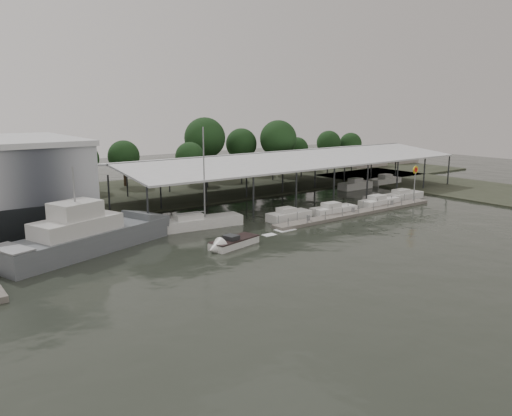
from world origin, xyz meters
TOP-DOWN VIEW (x-y plane):
  - ground at (0.00, 0.00)m, footprint 200.00×200.00m
  - land_strip_far at (0.00, 42.00)m, footprint 140.00×30.00m
  - land_strip_east at (45.00, 10.00)m, footprint 20.00×60.00m
  - covered_boat_shed at (17.00, 28.00)m, footprint 58.24×24.00m
  - floating_dock at (15.00, 10.00)m, footprint 28.00×2.00m
  - shell_fuel_sign at (27.00, 9.99)m, footprint 1.10×0.18m
  - distant_commercial_buildings at (59.03, 44.69)m, footprint 22.00×8.00m
  - grey_trawler at (-19.37, 14.50)m, footprint 18.82×10.20m
  - white_sailboat at (-5.57, 16.29)m, footprint 10.17×3.85m
  - speedboat_underway at (-7.38, 7.15)m, footprint 17.19×5.82m
  - moored_cruiser_0 at (5.36, 12.93)m, footprint 5.96×2.24m
  - moored_cruiser_1 at (12.22, 11.87)m, footprint 6.64×2.68m
  - moored_cruiser_2 at (21.40, 11.83)m, footprint 6.75×2.33m
  - moored_cruiser_3 at (28.22, 12.87)m, footprint 7.42×2.23m
  - horizon_tree_line at (22.63, 48.24)m, footprint 68.52×12.70m

SIDE VIEW (x-z plane):
  - ground at x=0.00m, z-range 0.00..0.00m
  - land_strip_far at x=0.00m, z-range -0.05..0.25m
  - land_strip_east at x=45.00m, z-range -0.05..0.25m
  - floating_dock at x=15.00m, z-range -0.50..0.90m
  - speedboat_underway at x=-7.38m, z-range -0.61..1.39m
  - moored_cruiser_2 at x=21.40m, z-range -0.24..1.46m
  - moored_cruiser_0 at x=5.36m, z-range -0.24..1.46m
  - moored_cruiser_1 at x=12.22m, z-range -0.24..1.46m
  - moored_cruiser_3 at x=28.22m, z-range -0.24..1.46m
  - white_sailboat at x=-5.57m, z-range -5.33..6.61m
  - grey_trawler at x=-19.37m, z-range -2.84..6.00m
  - distant_commercial_buildings at x=59.03m, z-range -0.16..3.84m
  - shell_fuel_sign at x=27.00m, z-range 1.15..6.70m
  - covered_boat_shed at x=17.00m, z-range 2.65..9.61m
  - horizon_tree_line at x=22.63m, z-range 0.56..12.46m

